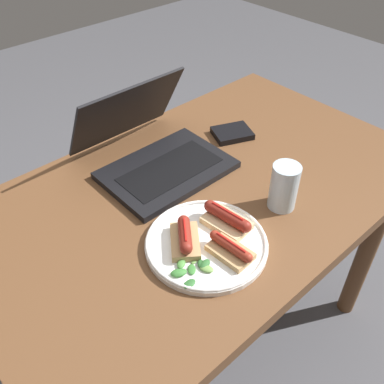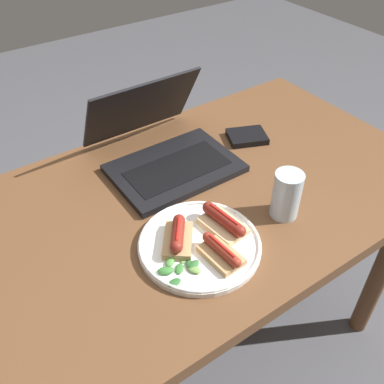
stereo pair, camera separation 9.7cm
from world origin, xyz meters
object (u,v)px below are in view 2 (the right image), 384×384
Objects in this scene: plate at (200,244)px; external_drive at (247,137)px; laptop at (165,150)px; drinking_glass at (286,195)px.

external_drive is at bearing 36.59° from plate.
laptop reaches higher than drinking_glass.
plate is 0.23m from drinking_glass.
external_drive is (0.13, 0.29, -0.05)m from drinking_glass.
laptop is 0.26m from external_drive.
laptop is 2.52× the size of external_drive.
drinking_glass reaches higher than external_drive.
external_drive is at bearing 65.33° from drinking_glass.
external_drive is at bearing -8.81° from laptop.
external_drive is (0.35, 0.26, -0.00)m from plate.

